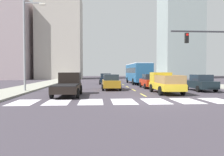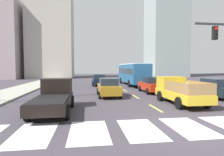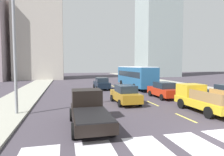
{
  "view_description": "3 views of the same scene",
  "coord_description": "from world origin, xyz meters",
  "px_view_note": "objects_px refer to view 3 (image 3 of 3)",
  "views": [
    {
      "loc": [
        -4.03,
        -14.85,
        2.08
      ],
      "look_at": [
        -2.09,
        13.5,
        1.19
      ],
      "focal_mm": 35.15,
      "sensor_mm": 36.0,
      "label": 1
    },
    {
      "loc": [
        -4.53,
        -7.7,
        2.66
      ],
      "look_at": [
        -1.59,
        13.57,
        1.51
      ],
      "focal_mm": 29.81,
      "sensor_mm": 36.0,
      "label": 2
    },
    {
      "loc": [
        -7.82,
        -7.25,
        3.54
      ],
      "look_at": [
        -2.67,
        13.94,
        2.08
      ],
      "focal_mm": 31.03,
      "sensor_mm": 36.0,
      "label": 3
    }
  ],
  "objects_px": {
    "city_bus": "(135,75)",
    "sedan_near_left": "(164,90)",
    "pickup_stakebed": "(201,99)",
    "sedan_far": "(102,83)",
    "streetlight_left": "(17,44)",
    "pickup_dark": "(89,109)",
    "sedan_near_right": "(125,94)"
  },
  "relations": [
    {
      "from": "sedan_near_left",
      "to": "sedan_far",
      "type": "relative_size",
      "value": 1.0
    },
    {
      "from": "sedan_far",
      "to": "streetlight_left",
      "type": "distance_m",
      "value": 15.96
    },
    {
      "from": "sedan_near_right",
      "to": "sedan_far",
      "type": "height_order",
      "value": "same"
    },
    {
      "from": "pickup_dark",
      "to": "sedan_near_right",
      "type": "height_order",
      "value": "pickup_dark"
    },
    {
      "from": "sedan_near_left",
      "to": "streetlight_left",
      "type": "relative_size",
      "value": 0.49
    },
    {
      "from": "city_bus",
      "to": "sedan_near_left",
      "type": "relative_size",
      "value": 2.45
    },
    {
      "from": "pickup_stakebed",
      "to": "sedan_near_left",
      "type": "xyz_separation_m",
      "value": [
        0.09,
        6.01,
        -0.08
      ]
    },
    {
      "from": "pickup_stakebed",
      "to": "sedan_far",
      "type": "height_order",
      "value": "pickup_stakebed"
    },
    {
      "from": "sedan_far",
      "to": "city_bus",
      "type": "bearing_deg",
      "value": 2.92
    },
    {
      "from": "pickup_dark",
      "to": "sedan_near_left",
      "type": "height_order",
      "value": "pickup_dark"
    },
    {
      "from": "city_bus",
      "to": "pickup_dark",
      "type": "bearing_deg",
      "value": -120.21
    },
    {
      "from": "sedan_near_left",
      "to": "sedan_far",
      "type": "xyz_separation_m",
      "value": [
        -5.12,
        8.85,
        0.0
      ]
    },
    {
      "from": "sedan_far",
      "to": "streetlight_left",
      "type": "bearing_deg",
      "value": -121.77
    },
    {
      "from": "pickup_dark",
      "to": "sedan_near_left",
      "type": "bearing_deg",
      "value": 41.81
    },
    {
      "from": "sedan_near_right",
      "to": "sedan_far",
      "type": "relative_size",
      "value": 1.0
    },
    {
      "from": "sedan_near_left",
      "to": "streetlight_left",
      "type": "distance_m",
      "value": 14.66
    },
    {
      "from": "sedan_far",
      "to": "streetlight_left",
      "type": "relative_size",
      "value": 0.49
    },
    {
      "from": "pickup_stakebed",
      "to": "city_bus",
      "type": "relative_size",
      "value": 0.48
    },
    {
      "from": "pickup_dark",
      "to": "streetlight_left",
      "type": "xyz_separation_m",
      "value": [
        -4.53,
        3.34,
        4.05
      ]
    },
    {
      "from": "city_bus",
      "to": "sedan_far",
      "type": "relative_size",
      "value": 2.45
    },
    {
      "from": "sedan_near_right",
      "to": "streetlight_left",
      "type": "distance_m",
      "value": 9.71
    },
    {
      "from": "sedan_far",
      "to": "streetlight_left",
      "type": "height_order",
      "value": "streetlight_left"
    },
    {
      "from": "city_bus",
      "to": "sedan_near_right",
      "type": "bearing_deg",
      "value": -116.19
    },
    {
      "from": "pickup_dark",
      "to": "city_bus",
      "type": "height_order",
      "value": "city_bus"
    },
    {
      "from": "pickup_dark",
      "to": "streetlight_left",
      "type": "distance_m",
      "value": 6.93
    },
    {
      "from": "pickup_dark",
      "to": "sedan_far",
      "type": "bearing_deg",
      "value": 78.77
    },
    {
      "from": "pickup_dark",
      "to": "streetlight_left",
      "type": "relative_size",
      "value": 0.58
    },
    {
      "from": "pickup_stakebed",
      "to": "streetlight_left",
      "type": "xyz_separation_m",
      "value": [
        -13.36,
        1.89,
        4.03
      ]
    },
    {
      "from": "sedan_near_right",
      "to": "pickup_stakebed",
      "type": "bearing_deg",
      "value": -40.84
    },
    {
      "from": "sedan_near_right",
      "to": "sedan_far",
      "type": "xyz_separation_m",
      "value": [
        -0.19,
        10.82,
        0.0
      ]
    },
    {
      "from": "sedan_near_right",
      "to": "pickup_dark",
      "type": "bearing_deg",
      "value": -126.97
    },
    {
      "from": "city_bus",
      "to": "sedan_far",
      "type": "height_order",
      "value": "city_bus"
    }
  ]
}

